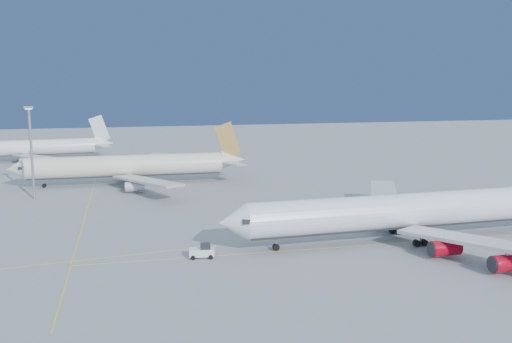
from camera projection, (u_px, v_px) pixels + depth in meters
name	position (u px, v px, depth m)	size (l,w,h in m)	color
ground	(281.00, 230.00, 116.95)	(500.00, 500.00, 0.00)	slate
taxiway_lines	(205.00, 226.00, 119.85)	(118.86, 140.00, 0.02)	yellow
airliner_virgin	(411.00, 211.00, 109.35)	(75.30, 67.61, 18.58)	white
airliner_etihad	(131.00, 166.00, 165.52)	(67.81, 62.88, 17.76)	beige
airliner_third	(28.00, 148.00, 209.28)	(62.00, 56.93, 16.62)	white
pushback_tug	(202.00, 251.00, 98.95)	(4.55, 3.07, 2.43)	white
light_mast	(31.00, 145.00, 143.52)	(2.05, 2.05, 23.70)	gray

